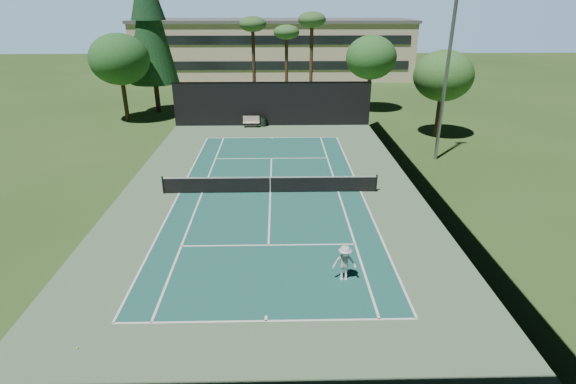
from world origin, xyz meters
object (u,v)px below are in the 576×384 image
tennis_net (270,184)px  tennis_ball_d (176,180)px  player (345,263)px  park_bench (251,121)px  tennis_ball_b (253,184)px  trash_bin (263,121)px  tennis_ball_a (77,348)px  tennis_ball_c (290,184)px

tennis_net → tennis_ball_d: 6.47m
player → park_bench: player is taller
tennis_net → tennis_ball_d: size_ratio=193.64×
tennis_ball_b → park_bench: (-0.84, 14.17, 0.51)m
tennis_ball_d → park_bench: 13.97m
player → trash_bin: player is taller
tennis_ball_d → trash_bin: size_ratio=0.07×
tennis_ball_a → tennis_ball_c: 16.23m
tennis_net → tennis_ball_b: (-1.11, 1.29, -0.52)m
player → tennis_ball_b: player is taller
tennis_net → tennis_ball_c: size_ratio=166.02×
tennis_ball_a → tennis_ball_c: size_ratio=0.84×
player → tennis_ball_a: player is taller
player → tennis_ball_b: size_ratio=20.98×
tennis_net → tennis_ball_d: tennis_net is taller
player → tennis_ball_b: 11.44m
tennis_ball_b → tennis_ball_c: size_ratio=0.97×
tennis_net → park_bench: (-1.95, 15.46, -0.01)m
tennis_ball_c → park_bench: bearing=102.7°
player → tennis_ball_a: size_ratio=24.25×
tennis_ball_b → tennis_ball_c: tennis_ball_c is taller
tennis_ball_b → tennis_ball_d: bearing=170.5°
tennis_ball_b → tennis_ball_d: tennis_ball_b is taller
tennis_ball_b → tennis_ball_c: 2.35m
tennis_net → park_bench: bearing=97.2°
tennis_ball_b → tennis_ball_a: bearing=-109.6°
player → trash_bin: 25.33m
tennis_ball_b → tennis_ball_d: (-4.98, 0.83, -0.00)m
tennis_ball_a → tennis_ball_d: 15.25m
player → tennis_ball_d: 14.72m
player → tennis_ball_c: bearing=103.4°
tennis_ball_c → trash_bin: bearing=98.2°
tennis_net → trash_bin: size_ratio=13.65×
trash_bin → tennis_ball_c: bearing=-81.8°
tennis_ball_a → tennis_ball_c: (7.48, 14.41, 0.01)m
park_bench → trash_bin: (1.10, 0.25, -0.07)m
player → tennis_net: bearing=111.9°
tennis_ball_a → park_bench: bearing=81.5°
tennis_net → player: (3.17, -9.29, 0.23)m
tennis_ball_b → tennis_ball_c: bearing=-0.3°
trash_bin → tennis_ball_d: bearing=-111.1°
tennis_net → tennis_ball_b: size_ratio=170.99×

